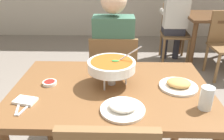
{
  "coord_description": "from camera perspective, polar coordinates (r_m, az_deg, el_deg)",
  "views": [
    {
      "loc": [
        0.04,
        -1.25,
        1.48
      ],
      "look_at": [
        0.0,
        0.15,
        0.82
      ],
      "focal_mm": 36.21,
      "sensor_mm": 36.0,
      "label": 1
    }
  ],
  "objects": [
    {
      "name": "chair_diner_main",
      "position": [
        2.17,
        0.36,
        -1.18
      ],
      "size": [
        0.44,
        0.44,
        0.9
      ],
      "color": "brown",
      "rests_on": "ground_plane"
    },
    {
      "name": "drink_glass",
      "position": [
        1.31,
        22.68,
        -6.81
      ],
      "size": [
        0.07,
        0.07,
        0.13
      ],
      "color": "silver",
      "rests_on": "dining_table_main"
    },
    {
      "name": "chair_bg_left",
      "position": [
        3.9,
        15.58,
        10.0
      ],
      "size": [
        0.46,
        0.46,
        0.9
      ],
      "color": "brown",
      "rests_on": "ground_plane"
    },
    {
      "name": "rice_plate",
      "position": [
        1.21,
        2.72,
        -9.43
      ],
      "size": [
        0.24,
        0.24,
        0.06
      ],
      "color": "white",
      "rests_on": "dining_table_main"
    },
    {
      "name": "curry_bowl",
      "position": [
        1.41,
        0.01,
        1.06
      ],
      "size": [
        0.33,
        0.3,
        0.26
      ],
      "color": "silver",
      "rests_on": "dining_table_main"
    },
    {
      "name": "appetizer_plate",
      "position": [
        1.48,
        16.44,
        -3.57
      ],
      "size": [
        0.24,
        0.24,
        0.06
      ],
      "color": "white",
      "rests_on": "dining_table_main"
    },
    {
      "name": "diner_main",
      "position": [
        2.11,
        0.4,
        4.98
      ],
      "size": [
        0.4,
        0.45,
        1.31
      ],
      "color": "#2D2D38",
      "rests_on": "ground_plane"
    },
    {
      "name": "patron_bg_left",
      "position": [
        3.74,
        15.68,
        13.09
      ],
      "size": [
        0.4,
        0.45,
        1.31
      ],
      "color": "#2D2D38",
      "rests_on": "ground_plane"
    },
    {
      "name": "fork_utensil",
      "position": [
        1.35,
        -22.57,
        -8.46
      ],
      "size": [
        0.05,
        0.17,
        0.01
      ],
      "primitive_type": "cube",
      "rotation": [
        0.0,
        0.0,
        0.22
      ],
      "color": "silver",
      "rests_on": "dining_table_main"
    },
    {
      "name": "spoon_utensil",
      "position": [
        1.33,
        -20.57,
        -8.6
      ],
      "size": [
        0.05,
        0.17,
        0.01
      ],
      "primitive_type": "cube",
      "rotation": [
        0.0,
        0.0,
        -0.25
      ],
      "color": "silver",
      "rests_on": "dining_table_main"
    },
    {
      "name": "dining_table_far",
      "position": [
        3.95,
        24.99,
        10.54
      ],
      "size": [
        1.0,
        0.8,
        0.77
      ],
      "color": "#51331C",
      "rests_on": "ground_plane"
    },
    {
      "name": "napkin_folded",
      "position": [
        1.38,
        -21.05,
        -7.24
      ],
      "size": [
        0.13,
        0.1,
        0.02
      ],
      "primitive_type": "cube",
      "rotation": [
        0.0,
        0.0,
        -0.22
      ],
      "color": "white",
      "rests_on": "dining_table_main"
    },
    {
      "name": "sauce_dish",
      "position": [
        1.52,
        -15.47,
        -3.13
      ],
      "size": [
        0.09,
        0.09,
        0.02
      ],
      "color": "white",
      "rests_on": "dining_table_main"
    },
    {
      "name": "dining_table_main",
      "position": [
        1.5,
        -0.15,
        -8.34
      ],
      "size": [
        1.24,
        0.82,
        0.77
      ],
      "color": "brown",
      "rests_on": "ground_plane"
    }
  ]
}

